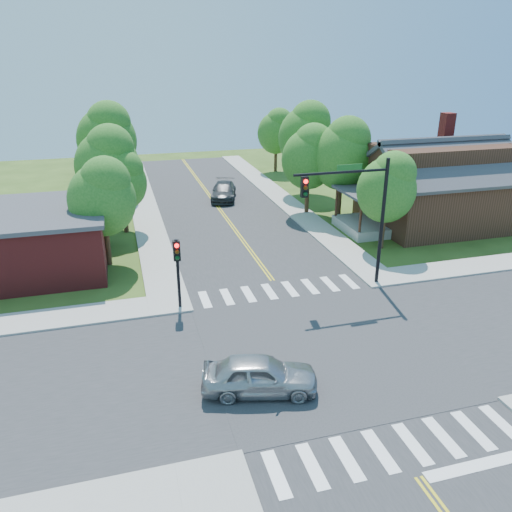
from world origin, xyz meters
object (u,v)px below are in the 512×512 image
object	(u,v)px
house_ne	(438,182)
signal_mast_ne	(355,204)
signal_pole_nw	(177,261)
car_dgrey	(224,192)
car_silver	(260,376)

from	to	relation	value
house_ne	signal_mast_ne	bearing A→B (deg)	-142.32
house_ne	signal_pole_nw	bearing A→B (deg)	-157.31
signal_pole_nw	house_ne	size ratio (longest dim) A/B	0.29
house_ne	car_dgrey	distance (m)	18.20
house_ne	car_dgrey	size ratio (longest dim) A/B	2.40
signal_mast_ne	car_dgrey	distance (m)	20.48
signal_mast_ne	signal_pole_nw	xyz separation A→B (m)	(-9.51, -0.01, -2.19)
car_silver	car_dgrey	world-z (taller)	car_silver
house_ne	car_silver	bearing A→B (deg)	-138.83
signal_mast_ne	car_dgrey	xyz separation A→B (m)	(-2.90, 19.86, -4.11)
house_ne	car_dgrey	world-z (taller)	house_ne
house_ne	car_silver	distance (m)	24.93
signal_mast_ne	signal_pole_nw	size ratio (longest dim) A/B	1.89
signal_pole_nw	house_ne	bearing A→B (deg)	22.69
car_dgrey	house_ne	bearing A→B (deg)	-22.59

